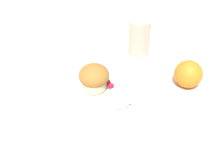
# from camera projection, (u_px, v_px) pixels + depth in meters

# --- Properties ---
(ground_plane) EXTENTS (3.00, 3.00, 0.00)m
(ground_plane) POSITION_uv_depth(u_px,v_px,m) (109.00, 98.00, 0.64)
(ground_plane) COLOR beige
(plate) EXTENTS (0.22, 0.22, 0.02)m
(plate) POSITION_uv_depth(u_px,v_px,m) (98.00, 98.00, 0.63)
(plate) COLOR white
(plate) RESTS_ON ground_plane
(muffin) EXTENTS (0.08, 0.08, 0.07)m
(muffin) POSITION_uv_depth(u_px,v_px,m) (94.00, 77.00, 0.63)
(muffin) COLOR beige
(muffin) RESTS_ON plate
(cream_ramekin) EXTENTS (0.06, 0.06, 0.02)m
(cream_ramekin) POSITION_uv_depth(u_px,v_px,m) (120.00, 97.00, 0.60)
(cream_ramekin) COLOR silver
(cream_ramekin) RESTS_ON plate
(berry_pair) EXTENTS (0.03, 0.02, 0.02)m
(berry_pair) POSITION_uv_depth(u_px,v_px,m) (109.00, 84.00, 0.65)
(berry_pair) COLOR maroon
(berry_pair) RESTS_ON plate
(butter_knife) EXTENTS (0.20, 0.03, 0.00)m
(butter_knife) POSITION_uv_depth(u_px,v_px,m) (112.00, 87.00, 0.65)
(butter_knife) COLOR silver
(butter_knife) RESTS_ON plate
(orange_fruit) EXTENTS (0.08, 0.08, 0.08)m
(orange_fruit) POSITION_uv_depth(u_px,v_px,m) (188.00, 74.00, 0.67)
(orange_fruit) COLOR orange
(orange_fruit) RESTS_ON ground_plane
(juice_glass) EXTENTS (0.07, 0.07, 0.12)m
(juice_glass) POSITION_uv_depth(u_px,v_px,m) (139.00, 37.00, 0.79)
(juice_glass) COLOR #E5998C
(juice_glass) RESTS_ON ground_plane
(folded_napkin) EXTENTS (0.13, 0.07, 0.01)m
(folded_napkin) POSITION_uv_depth(u_px,v_px,m) (65.00, 66.00, 0.76)
(folded_napkin) COLOR white
(folded_napkin) RESTS_ON ground_plane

